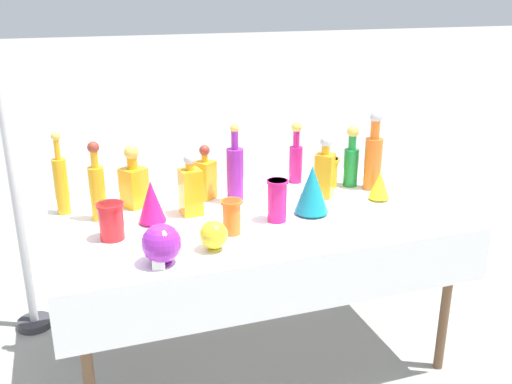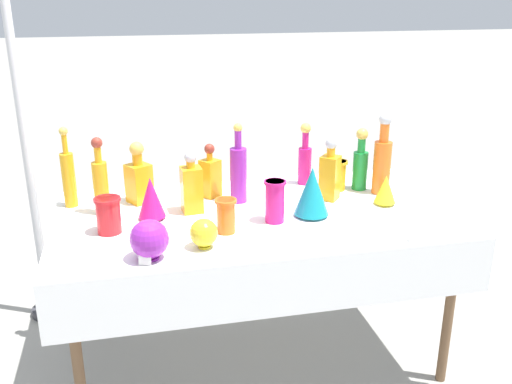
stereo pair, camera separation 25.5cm
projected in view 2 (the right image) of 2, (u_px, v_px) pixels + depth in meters
name	position (u px, v px, depth m)	size (l,w,h in m)	color
ground_plane	(256.00, 354.00, 2.85)	(40.00, 40.00, 0.00)	gray
display_table	(257.00, 226.00, 2.58)	(1.79, 0.97, 0.76)	white
tall_bottle_0	(305.00, 159.00, 2.92)	(0.07, 0.07, 0.32)	#C61972
tall_bottle_1	(360.00, 163.00, 2.85)	(0.07, 0.07, 0.31)	#198C38
tall_bottle_2	(238.00, 172.00, 2.67)	(0.08, 0.08, 0.38)	purple
tall_bottle_3	(101.00, 182.00, 2.53)	(0.07, 0.07, 0.35)	orange
tall_bottle_4	(382.00, 161.00, 2.78)	(0.09, 0.09, 0.40)	orange
tall_bottle_5	(68.00, 176.00, 2.62)	(0.06, 0.06, 0.38)	orange
square_decanter_0	(330.00, 173.00, 2.71)	(0.12, 0.12, 0.31)	orange
square_decanter_1	(139.00, 178.00, 2.68)	(0.14, 0.14, 0.29)	orange
square_decanter_2	(191.00, 187.00, 2.56)	(0.10, 0.10, 0.28)	orange
square_decanter_3	(210.00, 175.00, 2.75)	(0.11, 0.11, 0.27)	orange
slender_vase_0	(336.00, 174.00, 2.86)	(0.11, 0.11, 0.15)	orange
slender_vase_1	(108.00, 214.00, 2.35)	(0.11, 0.11, 0.15)	red
slender_vase_2	(226.00, 214.00, 2.35)	(0.09, 0.09, 0.15)	orange
slender_vase_3	(275.00, 200.00, 2.46)	(0.10, 0.10, 0.19)	#C61972
fluted_vase_0	(151.00, 198.00, 2.49)	(0.12, 0.12, 0.19)	#C61972
fluted_vase_1	(312.00, 191.00, 2.51)	(0.16, 0.16, 0.23)	teal
fluted_vase_2	(385.00, 189.00, 2.66)	(0.10, 0.10, 0.14)	yellow
round_bowl_0	(204.00, 233.00, 2.22)	(0.11, 0.11, 0.12)	yellow
round_bowl_1	(149.00, 239.00, 2.12)	(0.15, 0.15, 0.16)	purple
price_tag_left	(415.00, 235.00, 2.30)	(0.06, 0.01, 0.04)	white
price_tag_center	(145.00, 260.00, 2.10)	(0.05, 0.01, 0.04)	white
cardboard_box_behind_left	(176.00, 241.00, 3.81)	(0.46, 0.40, 0.33)	tan
cardboard_box_behind_right	(177.00, 226.00, 3.89)	(0.40, 0.31, 0.46)	tan
canopy_pole	(28.00, 163.00, 2.89)	(0.18, 0.18, 2.27)	silver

